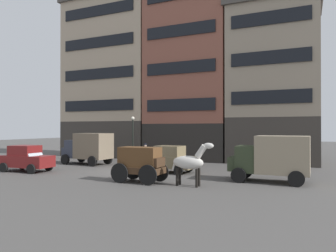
% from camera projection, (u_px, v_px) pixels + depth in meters
% --- Properties ---
extents(ground_plane, '(120.00, 120.00, 0.00)m').
position_uv_depth(ground_plane, '(123.00, 171.00, 22.32)').
color(ground_plane, '#4C4947').
extents(building_far_left, '(10.50, 6.43, 17.27)m').
position_uv_depth(building_far_left, '(114.00, 78.00, 35.33)').
color(building_far_left, '#38332D').
rests_on(building_far_left, ground_plane).
extents(building_center_left, '(8.44, 6.43, 17.61)m').
position_uv_depth(building_center_left, '(191.00, 70.00, 31.63)').
color(building_center_left, black).
rests_on(building_center_left, ground_plane).
extents(building_center_right, '(7.98, 6.43, 14.13)m').
position_uv_depth(building_center_right, '(274.00, 83.00, 28.43)').
color(building_center_right, '#38332D').
rests_on(building_center_right, ground_plane).
extents(cargo_wagon, '(2.94, 1.58, 1.98)m').
position_uv_depth(cargo_wagon, '(141.00, 162.00, 17.85)').
color(cargo_wagon, '#3D2819').
rests_on(cargo_wagon, ground_plane).
extents(draft_horse, '(2.35, 0.64, 2.30)m').
position_uv_depth(draft_horse, '(190.00, 162.00, 16.65)').
color(draft_horse, beige).
rests_on(draft_horse, ground_plane).
extents(delivery_truck_near, '(4.47, 2.43, 2.62)m').
position_uv_depth(delivery_truck_near, '(88.00, 147.00, 26.62)').
color(delivery_truck_near, '#333847').
rests_on(delivery_truck_near, ground_plane).
extents(delivery_truck_far, '(4.38, 2.19, 2.62)m').
position_uv_depth(delivery_truck_far, '(272.00, 157.00, 17.85)').
color(delivery_truck_far, '#2D3823').
rests_on(delivery_truck_far, ground_plane).
extents(sedan_dark, '(3.79, 2.04, 1.83)m').
position_uv_depth(sedan_dark, '(168.00, 159.00, 21.83)').
color(sedan_dark, '#7A6B4C').
rests_on(sedan_dark, ground_plane).
extents(sedan_light, '(3.80, 2.07, 1.83)m').
position_uv_depth(sedan_light, '(26.00, 158.00, 22.28)').
color(sedan_light, maroon).
rests_on(sedan_light, ground_plane).
extents(pedestrian_officer, '(0.49, 0.49, 1.79)m').
position_uv_depth(pedestrian_officer, '(145.00, 153.00, 26.02)').
color(pedestrian_officer, black).
rests_on(pedestrian_officer, ground_plane).
extents(streetlamp_curbside, '(0.32, 0.32, 4.12)m').
position_uv_depth(streetlamp_curbside, '(133.00, 132.00, 29.21)').
color(streetlamp_curbside, black).
rests_on(streetlamp_curbside, ground_plane).
extents(fire_hydrant_curbside, '(0.24, 0.24, 0.83)m').
position_uv_depth(fire_hydrant_curbside, '(303.00, 164.00, 23.18)').
color(fire_hydrant_curbside, maroon).
rests_on(fire_hydrant_curbside, ground_plane).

